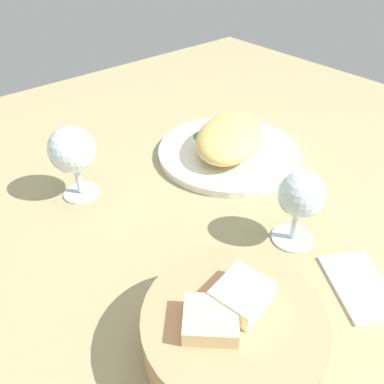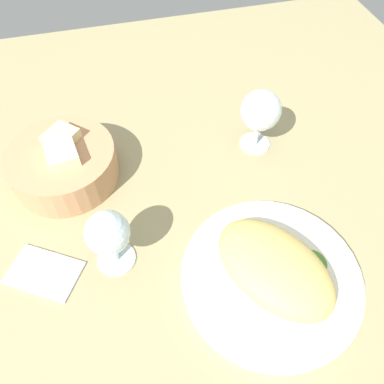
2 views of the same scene
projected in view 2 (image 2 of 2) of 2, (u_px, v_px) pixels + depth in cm
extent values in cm
cube|color=#9B8F64|center=(181.00, 237.00, 63.75)|extent=(140.00, 140.00, 2.00)
cylinder|color=white|center=(271.00, 277.00, 57.55)|extent=(27.89, 27.89, 1.40)
ellipsoid|color=#DCBD65|center=(275.00, 267.00, 54.78)|extent=(23.10, 20.43, 5.53)
cone|color=#478228|center=(313.00, 261.00, 57.57)|extent=(4.74, 4.74, 1.57)
cylinder|color=tan|center=(64.00, 165.00, 67.93)|extent=(19.33, 19.33, 6.53)
cube|color=beige|center=(63.00, 144.00, 67.52)|extent=(7.26, 7.24, 5.40)
cube|color=beige|center=(65.00, 161.00, 64.84)|extent=(6.38, 5.93, 5.60)
cylinder|color=silver|center=(255.00, 143.00, 75.34)|extent=(6.04, 6.04, 0.60)
cylinder|color=silver|center=(256.00, 134.00, 73.32)|extent=(1.00, 1.00, 4.45)
sphere|color=silver|center=(261.00, 110.00, 68.49)|extent=(7.61, 7.61, 7.61)
cylinder|color=silver|center=(117.00, 258.00, 59.90)|extent=(6.14, 6.14, 0.60)
cylinder|color=silver|center=(114.00, 251.00, 57.87)|extent=(1.00, 1.00, 4.45)
sphere|color=silver|center=(107.00, 233.00, 53.43)|extent=(6.67, 6.67, 6.67)
cube|color=white|center=(44.00, 272.00, 58.36)|extent=(11.76, 13.04, 0.80)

